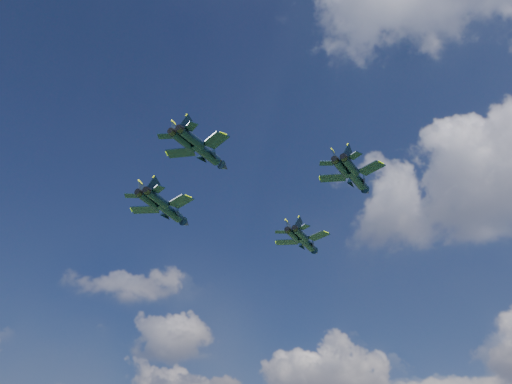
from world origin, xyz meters
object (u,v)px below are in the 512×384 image
object	(u,v)px
jet_left	(170,211)
jet_right	(357,179)
jet_lead	(307,243)
jet_slot	(207,153)

from	to	relation	value
jet_left	jet_right	bearing A→B (deg)	0.13
jet_lead	jet_right	bearing A→B (deg)	-48.70
jet_lead	jet_slot	bearing A→B (deg)	-92.66
jet_lead	jet_left	xyz separation A→B (m)	(-14.91, -21.54, 2.45)
jet_right	jet_slot	distance (m)	24.00
jet_left	jet_slot	bearing A→B (deg)	-43.98
jet_slot	jet_right	bearing A→B (deg)	48.71
jet_lead	jet_right	world-z (taller)	jet_right
jet_right	jet_lead	bearing A→B (deg)	133.51
jet_left	jet_slot	distance (m)	23.30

